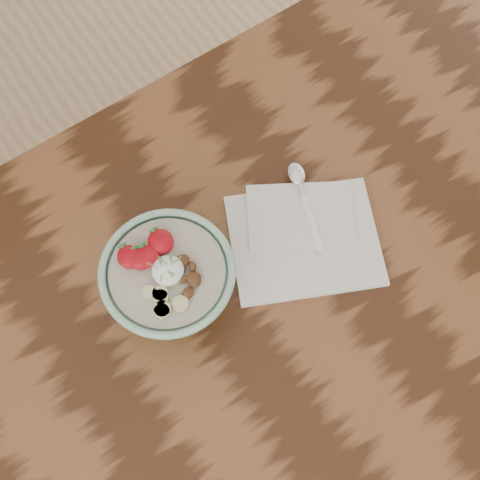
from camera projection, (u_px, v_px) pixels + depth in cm
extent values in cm
cube|color=#341A0D|center=(233.00, 333.00, 102.27)|extent=(160.00, 90.00, 4.00)
cylinder|color=#4C2D19|center=(393.00, 88.00, 163.92)|extent=(7.00, 7.00, 71.00)
cylinder|color=#8AB99F|center=(173.00, 293.00, 101.95)|extent=(8.48, 8.48, 1.21)
torus|color=#8AB99F|center=(167.00, 272.00, 92.80)|extent=(19.27, 19.27, 1.11)
cylinder|color=#BFB19E|center=(167.00, 273.00, 93.36)|extent=(16.35, 16.35, 1.01)
ellipsoid|color=white|center=(168.00, 270.00, 92.05)|extent=(4.52, 4.52, 2.49)
ellipsoid|color=#990710|center=(161.00, 242.00, 93.56)|extent=(3.62, 3.98, 1.99)
cone|color=#286623|center=(154.00, 232.00, 93.79)|extent=(1.40, 1.03, 1.52)
ellipsoid|color=#990710|center=(140.00, 259.00, 92.71)|extent=(3.15, 3.47, 1.74)
cone|color=#286623|center=(135.00, 250.00, 92.88)|extent=(1.40, 1.03, 1.52)
ellipsoid|color=#990710|center=(148.00, 256.00, 92.85)|extent=(3.17, 3.48, 1.74)
cone|color=#286623|center=(142.00, 248.00, 93.01)|extent=(1.40, 1.03, 1.52)
ellipsoid|color=#990710|center=(129.00, 257.00, 92.79)|extent=(3.29, 3.62, 1.81)
cone|color=#286623|center=(123.00, 248.00, 92.97)|extent=(1.40, 1.03, 1.52)
cylinder|color=#CABE85|center=(149.00, 293.00, 91.33)|extent=(2.04, 2.04, 0.70)
cylinder|color=#CABE85|center=(160.00, 293.00, 91.29)|extent=(2.22, 2.22, 0.70)
cylinder|color=#CABE85|center=(181.00, 304.00, 90.72)|extent=(2.26, 2.26, 0.70)
cylinder|color=#CABE85|center=(162.00, 309.00, 90.45)|extent=(2.37, 2.37, 0.70)
cylinder|color=#CABE85|center=(162.00, 312.00, 90.31)|extent=(2.23, 2.23, 0.70)
cylinder|color=#CABE85|center=(161.00, 297.00, 91.08)|extent=(2.19, 2.19, 0.70)
ellipsoid|color=#573019|center=(194.00, 278.00, 91.86)|extent=(2.51, 2.42, 1.49)
ellipsoid|color=#573019|center=(194.00, 281.00, 91.70)|extent=(2.33, 2.34, 1.04)
ellipsoid|color=#573019|center=(183.00, 279.00, 91.92)|extent=(1.56, 1.21, 1.12)
ellipsoid|color=#573019|center=(192.00, 266.00, 92.61)|extent=(1.60, 1.88, 1.04)
ellipsoid|color=#573019|center=(188.00, 293.00, 91.17)|extent=(2.05, 1.97, 0.98)
ellipsoid|color=#573019|center=(181.00, 270.00, 92.52)|extent=(1.74, 1.74, 1.00)
ellipsoid|color=#573019|center=(183.00, 260.00, 92.92)|extent=(2.40, 2.46, 1.07)
ellipsoid|color=#573019|center=(182.00, 270.00, 92.53)|extent=(1.60, 1.36, 0.88)
cylinder|color=#518538|center=(172.00, 258.00, 91.54)|extent=(0.72, 1.11, 0.22)
cylinder|color=#518538|center=(169.00, 272.00, 90.77)|extent=(1.14, 1.38, 0.24)
cylinder|color=#518538|center=(171.00, 274.00, 90.68)|extent=(0.21, 1.20, 0.22)
cylinder|color=#518538|center=(167.00, 269.00, 90.96)|extent=(0.56, 1.53, 0.23)
cylinder|color=#518538|center=(177.00, 260.00, 91.44)|extent=(1.44, 0.43, 0.23)
cylinder|color=#518538|center=(153.00, 266.00, 91.12)|extent=(0.80, 1.48, 0.23)
cylinder|color=#518538|center=(164.00, 261.00, 91.38)|extent=(0.52, 1.58, 0.23)
cylinder|color=#518538|center=(160.00, 261.00, 91.37)|extent=(0.60, 1.74, 0.24)
cylinder|color=#518538|center=(171.00, 262.00, 91.34)|extent=(0.71, 1.64, 0.24)
cylinder|color=#518538|center=(161.00, 278.00, 90.44)|extent=(0.83, 0.91, 0.22)
cube|color=silver|center=(304.00, 241.00, 105.44)|extent=(28.88, 26.77, 0.89)
cube|color=silver|center=(301.00, 216.00, 106.27)|extent=(20.43, 18.66, 0.53)
cube|color=silver|center=(312.00, 224.00, 105.31)|extent=(4.41, 9.99, 0.31)
cylinder|color=silver|center=(301.00, 188.00, 107.54)|extent=(1.50, 2.73, 0.63)
ellipsoid|color=silver|center=(296.00, 174.00, 108.38)|extent=(3.96, 4.78, 0.85)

